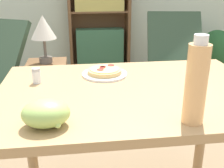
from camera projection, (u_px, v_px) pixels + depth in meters
dining_table at (132, 111)px, 1.27m from camera, size 1.18×0.81×0.77m
pizza_on_plate at (105, 72)px, 1.40m from camera, size 0.23×0.23×0.04m
grape_bunch at (46, 114)px, 0.91m from camera, size 0.16×0.12×0.09m
drink_bottle at (196, 83)px, 0.90m from camera, size 0.07×0.07×0.30m
salt_shaker at (36, 76)px, 1.29m from camera, size 0.04×0.04×0.07m
lounge_chair_far at (176, 74)px, 2.90m from camera, size 0.67×0.84×0.88m
bookshelf at (99, 17)px, 3.53m from camera, size 0.77×0.26×1.64m
side_table at (49, 92)px, 2.50m from camera, size 0.34×0.34×0.54m
table_lamp at (43, 29)px, 2.30m from camera, size 0.21×0.21×0.40m
potted_plant_floor at (215, 51)px, 3.58m from camera, size 0.42×0.36×0.61m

